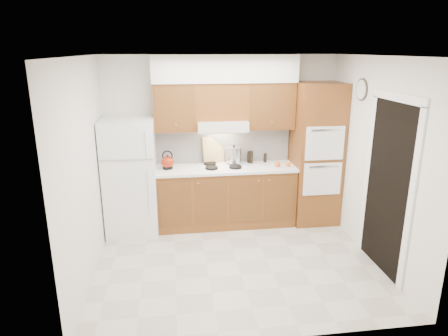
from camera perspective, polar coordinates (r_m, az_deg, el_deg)
name	(u,v)px	position (r m, az deg, el deg)	size (l,w,h in m)	color
floor	(236,261)	(5.38, 1.79, -13.16)	(3.60, 3.60, 0.00)	beige
ceiling	(238,56)	(4.67, 2.08, 15.71)	(3.60, 3.60, 0.00)	white
wall_back	(222,140)	(6.31, -0.33, 4.06)	(3.60, 0.02, 2.60)	silver
wall_left	(85,172)	(4.91, -19.26, -0.57)	(0.02, 3.00, 2.60)	silver
wall_right	(376,161)	(5.46, 20.91, 0.93)	(0.02, 3.00, 2.60)	silver
fridge	(131,177)	(6.06, -13.18, -1.24)	(0.75, 0.72, 1.72)	white
base_cabinets	(226,197)	(6.27, 0.26, -4.14)	(2.11, 0.60, 0.90)	brown
countertop	(226,168)	(6.11, 0.28, -0.05)	(2.13, 0.62, 0.04)	white
backsplash	(223,145)	(6.31, -0.09, 3.33)	(2.11, 0.03, 0.56)	white
oven_cabinet	(316,154)	(6.39, 12.97, 1.95)	(0.70, 0.65, 2.20)	brown
upper_cab_left	(175,107)	(6.00, -7.00, 8.62)	(0.63, 0.33, 0.70)	brown
upper_cab_right	(270,105)	(6.18, 6.52, 8.87)	(0.73, 0.33, 0.70)	brown
range_hood	(222,125)	(6.03, -0.30, 6.14)	(0.75, 0.45, 0.15)	silver
upper_cab_over_hood	(221,101)	(6.04, -0.38, 9.51)	(0.75, 0.33, 0.55)	brown
soffit	(225,69)	(5.99, 0.12, 14.01)	(2.13, 0.36, 0.40)	silver
cooktop	(223,166)	(6.11, -0.21, 0.22)	(0.74, 0.50, 0.01)	white
doorway	(387,189)	(5.23, 22.29, -2.75)	(0.02, 0.90, 2.10)	black
wall_clock	(362,90)	(5.78, 19.08, 10.55)	(0.30, 0.30, 0.02)	#3F3833
kettle	(168,162)	(6.04, -8.06, 0.80)	(0.19, 0.19, 0.19)	maroon
cutting_board	(213,151)	(6.27, -1.53, 2.47)	(0.33, 0.02, 0.44)	tan
stock_pot	(234,155)	(6.23, 1.42, 1.88)	(0.23, 0.23, 0.24)	silver
condiment_a	(249,157)	(6.34, 3.58, 1.59)	(0.05, 0.05, 0.18)	black
condiment_b	(251,157)	(6.31, 3.88, 1.58)	(0.06, 0.06, 0.20)	black
condiment_c	(265,158)	(6.39, 5.89, 1.46)	(0.05, 0.05, 0.14)	black
orange_near	(288,164)	(6.21, 9.15, 0.55)	(0.07, 0.07, 0.07)	orange
orange_far	(278,164)	(6.16, 7.67, 0.54)	(0.08, 0.08, 0.08)	#F85D0D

